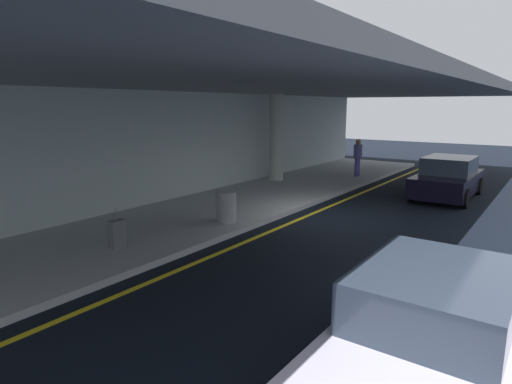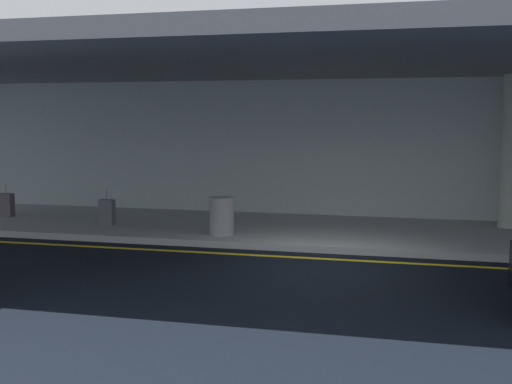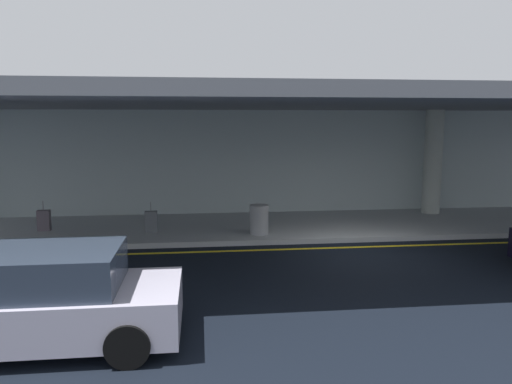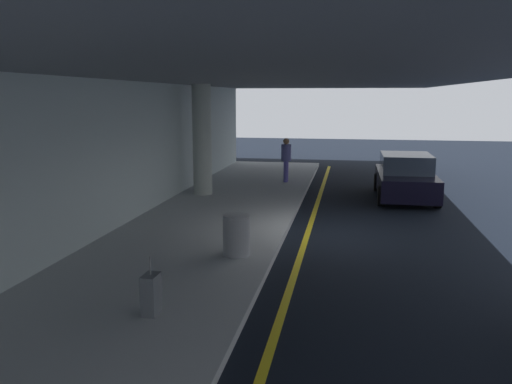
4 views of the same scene
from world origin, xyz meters
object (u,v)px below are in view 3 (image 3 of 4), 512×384
(car_silver, at_px, (46,300))
(trash_bin_steel, at_px, (259,219))
(support_column_left_mid, at_px, (433,162))
(suitcase_upright_primary, at_px, (44,220))
(suitcase_upright_secondary, at_px, (151,222))

(car_silver, bearing_deg, trash_bin_steel, 56.74)
(support_column_left_mid, distance_m, suitcase_upright_primary, 13.05)
(support_column_left_mid, relative_size, trash_bin_steel, 4.29)
(support_column_left_mid, distance_m, suitcase_upright_secondary, 9.99)
(suitcase_upright_secondary, relative_size, trash_bin_steel, 1.06)
(suitcase_upright_primary, height_order, trash_bin_steel, suitcase_upright_primary)
(car_silver, xyz_separation_m, suitcase_upright_secondary, (0.90, 7.05, -0.25))
(car_silver, relative_size, suitcase_upright_primary, 4.56)
(car_silver, relative_size, trash_bin_steel, 4.82)
(car_silver, height_order, trash_bin_steel, car_silver)
(suitcase_upright_secondary, bearing_deg, car_silver, -73.21)
(suitcase_upright_primary, xyz_separation_m, suitcase_upright_secondary, (3.21, -0.54, 0.00))
(support_column_left_mid, height_order, suitcase_upright_primary, support_column_left_mid)
(support_column_left_mid, distance_m, trash_bin_steel, 7.16)
(support_column_left_mid, xyz_separation_m, suitcase_upright_primary, (-12.89, -1.43, -1.51))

